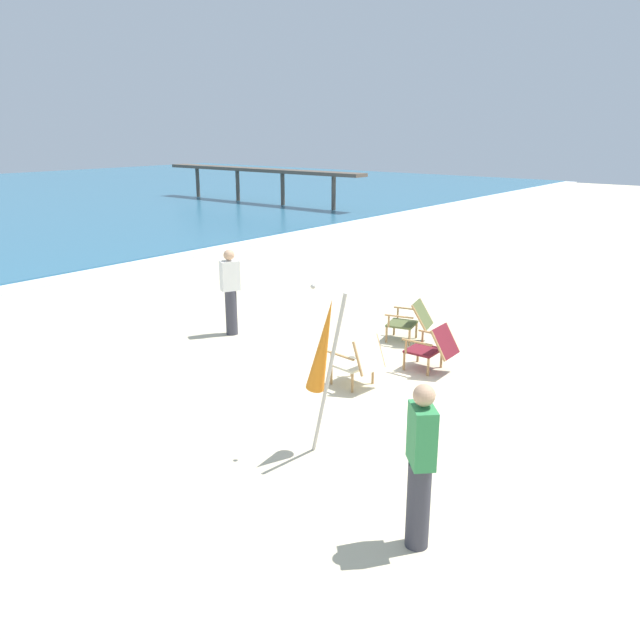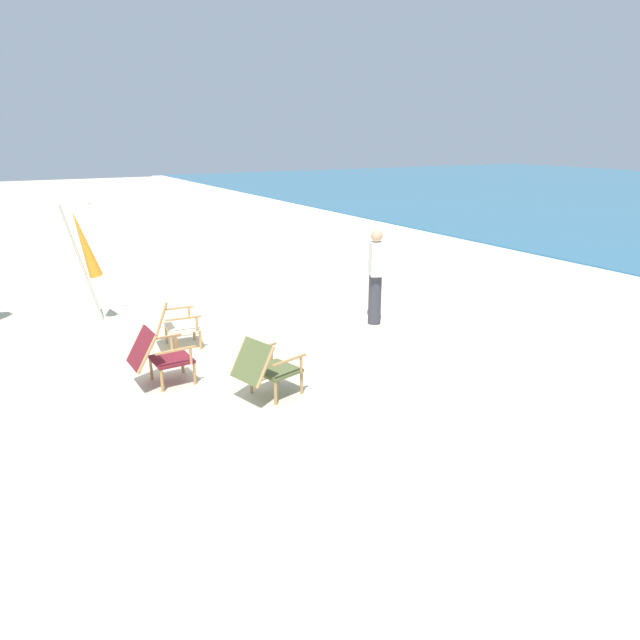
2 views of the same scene
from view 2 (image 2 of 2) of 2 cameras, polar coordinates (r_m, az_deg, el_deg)
name	(u,v)px [view 2 (image 2 of 2)]	position (r m, az deg, el deg)	size (l,w,h in m)	color
ground_plane	(158,366)	(8.41, -15.87, -4.45)	(80.00, 80.00, 0.00)	beige
surf_band	(618,277)	(14.76, 27.65, 3.84)	(80.00, 1.10, 0.06)	white
beach_chair_back_left	(265,366)	(7.02, -5.50, -4.62)	(0.76, 0.90, 0.77)	#515B33
beach_chair_mid_center	(172,321)	(8.92, -14.61, -0.11)	(0.65, 0.74, 0.81)	beige
beach_chair_far_center	(158,354)	(7.64, -15.89, -3.34)	(0.62, 0.79, 0.78)	maroon
umbrella_furled_orange	(84,245)	(10.40, -22.51, 6.92)	(0.22, 0.57, 2.08)	#B7B2A8
person_near_chairs	(375,276)	(9.73, 5.57, 4.37)	(0.39, 0.32, 1.63)	#383842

